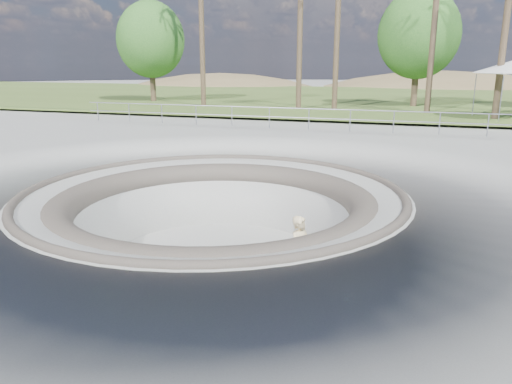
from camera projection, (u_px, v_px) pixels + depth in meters
ground at (214, 192)px, 13.38m from camera, size 180.00×180.00×0.00m
skate_bowl at (215, 255)px, 13.84m from camera, size 14.00×14.00×4.10m
grass_strip at (361, 98)px, 44.59m from camera, size 180.00×36.00×0.12m
distant_hills at (406, 142)px, 66.62m from camera, size 103.20×45.00×28.60m
safety_railing at (309, 119)px, 24.24m from camera, size 25.00×0.06×1.03m
skateboard at (299, 289)px, 11.84m from camera, size 0.75×0.49×0.08m
skater at (300, 253)px, 11.61m from camera, size 0.65×0.76×1.78m
bushy_tree_left at (151, 40)px, 39.17m from camera, size 5.43×4.93×7.83m
bushy_tree_mid at (419, 34)px, 34.54m from camera, size 5.61×5.10×8.09m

